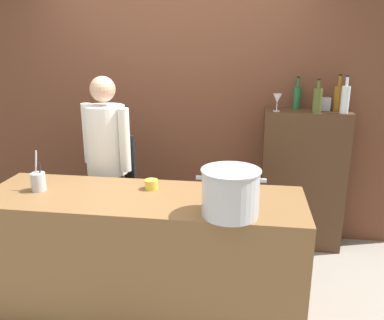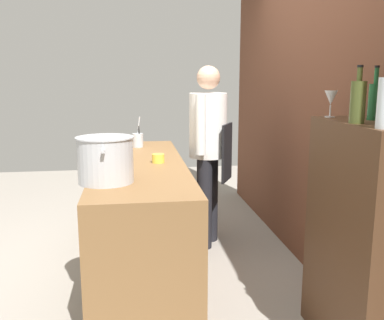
{
  "view_description": "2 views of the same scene",
  "coord_description": "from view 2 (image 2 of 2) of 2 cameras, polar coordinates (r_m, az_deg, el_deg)",
  "views": [
    {
      "loc": [
        0.72,
        -2.5,
        1.93
      ],
      "look_at": [
        0.29,
        0.42,
        1.05
      ],
      "focal_mm": 37.31,
      "sensor_mm": 36.0,
      "label": 1
    },
    {
      "loc": [
        3.35,
        -0.06,
        1.56
      ],
      "look_at": [
        0.2,
        0.39,
        0.95
      ],
      "focal_mm": 40.33,
      "sensor_mm": 36.0,
      "label": 2
    }
  ],
  "objects": [
    {
      "name": "ground_plane",
      "position": [
        3.7,
        -6.62,
        -14.11
      ],
      "size": [
        8.0,
        8.0,
        0.0
      ],
      "primitive_type": "plane",
      "color": "gray"
    },
    {
      "name": "wine_bottle_green",
      "position": [
        2.58,
        22.98,
        7.27
      ],
      "size": [
        0.07,
        0.07,
        0.29
      ],
      "color": "#1E592D",
      "rests_on": "bar_cabinet"
    },
    {
      "name": "stockpot_large",
      "position": [
        2.79,
        -11.36,
        0.05
      ],
      "size": [
        0.42,
        0.37,
        0.29
      ],
      "color": "#B7BABF",
      "rests_on": "prep_counter"
    },
    {
      "name": "chef",
      "position": [
        3.93,
        2.18,
        2.21
      ],
      "size": [
        0.48,
        0.41,
        1.66
      ],
      "rotation": [
        0.0,
        0.0,
        2.67
      ],
      "color": "black",
      "rests_on": "ground_plane"
    },
    {
      "name": "prep_counter",
      "position": [
        3.53,
        -6.78,
        -7.49
      ],
      "size": [
        2.24,
        0.7,
        0.9
      ],
      "primitive_type": "cube",
      "color": "brown",
      "rests_on": "ground_plane"
    },
    {
      "name": "butter_jar",
      "position": [
        3.38,
        -4.49,
        0.22
      ],
      "size": [
        0.1,
        0.1,
        0.07
      ],
      "primitive_type": "cylinder",
      "color": "yellow",
      "rests_on": "prep_counter"
    },
    {
      "name": "brick_back_panel",
      "position": [
        3.65,
        15.66,
        9.57
      ],
      "size": [
        4.4,
        0.1,
        3.0
      ],
      "primitive_type": "cube",
      "color": "brown",
      "rests_on": "ground_plane"
    },
    {
      "name": "wine_glass_wide",
      "position": [
        2.67,
        17.89,
        7.75
      ],
      "size": [
        0.08,
        0.08,
        0.16
      ],
      "color": "silver",
      "rests_on": "bar_cabinet"
    },
    {
      "name": "utensil_crock",
      "position": [
        4.15,
        -7.16,
        2.65
      ],
      "size": [
        0.1,
        0.1,
        0.29
      ],
      "color": "#B7BABF",
      "rests_on": "prep_counter"
    },
    {
      "name": "bar_cabinet",
      "position": [
        2.62,
        21.31,
        -9.91
      ],
      "size": [
        0.76,
        0.32,
        1.33
      ],
      "primitive_type": "cube",
      "color": "#472D1C",
      "rests_on": "ground_plane"
    },
    {
      "name": "wine_bottle_olive",
      "position": [
        2.36,
        21.08,
        7.28
      ],
      "size": [
        0.08,
        0.08,
        0.29
      ],
      "color": "#475123",
      "rests_on": "bar_cabinet"
    }
  ]
}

